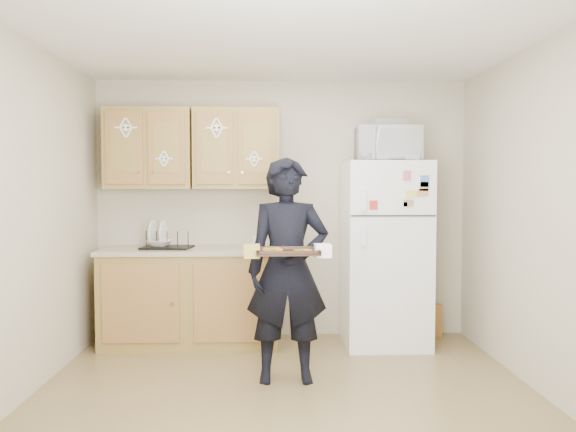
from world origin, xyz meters
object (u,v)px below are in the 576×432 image
Objects in this scene: refrigerator at (385,254)px; baking_tray at (287,252)px; person at (288,270)px; microwave at (388,144)px; dish_rack at (167,239)px.

refrigerator is 3.90× the size of baking_tray.
baking_tray is at bearing -126.66° from refrigerator.
microwave is at bearing 42.30° from person.
dish_rack is at bearing 135.09° from person.
microwave reaches higher than dish_rack.
baking_tray is 0.77× the size of microwave.
dish_rack is at bearing 127.39° from baking_tray.
person is at bearing -42.90° from dish_rack.
microwave reaches higher than refrigerator.
baking_tray is 1.76m from microwave.
microwave is 1.30× the size of dish_rack.
dish_rack is (-1.07, 1.31, -0.02)m from baking_tray.
baking_tray is (-0.01, -0.30, 0.17)m from person.
refrigerator is at bearing 44.03° from person.
dish_rack reaches higher than baking_tray.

